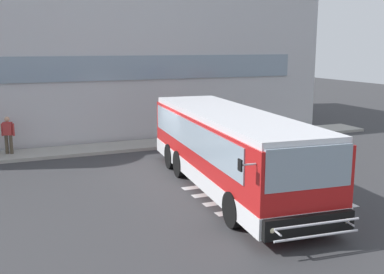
# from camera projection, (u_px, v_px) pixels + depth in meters

# --- Properties ---
(ground_plane) EXTENTS (80.00, 90.00, 0.02)m
(ground_plane) POSITION_uv_depth(u_px,v_px,m) (165.00, 172.00, 18.37)
(ground_plane) COLOR #353538
(ground_plane) RESTS_ON ground
(bay_paint_stripes) EXTENTS (4.40, 3.96, 0.01)m
(bay_paint_stripes) POSITION_uv_depth(u_px,v_px,m) (265.00, 196.00, 15.32)
(bay_paint_stripes) COLOR silver
(bay_paint_stripes) RESTS_ON ground
(terminal_building) EXTENTS (24.95, 13.80, 7.97)m
(terminal_building) POSITION_uv_depth(u_px,v_px,m) (89.00, 61.00, 27.87)
(terminal_building) COLOR #B7B7BC
(terminal_building) RESTS_ON ground
(boarding_curb) EXTENTS (27.15, 2.00, 0.15)m
(boarding_curb) POSITION_uv_depth(u_px,v_px,m) (132.00, 146.00, 22.69)
(boarding_curb) COLOR #9E9B93
(boarding_curb) RESTS_ON ground
(bus_main_foreground) EXTENTS (3.88, 10.91, 2.70)m
(bus_main_foreground) POSITION_uv_depth(u_px,v_px,m) (229.00, 151.00, 15.92)
(bus_main_foreground) COLOR red
(bus_main_foreground) RESTS_ON ground
(passenger_by_doorway) EXTENTS (0.55, 0.35, 1.68)m
(passenger_by_doorway) POSITION_uv_depth(u_px,v_px,m) (8.00, 133.00, 20.55)
(passenger_by_doorway) COLOR #4C4233
(passenger_by_doorway) RESTS_ON boarding_curb
(safety_bollard_yellow) EXTENTS (0.18, 0.18, 0.90)m
(safety_bollard_yellow) POSITION_uv_depth(u_px,v_px,m) (181.00, 140.00, 22.34)
(safety_bollard_yellow) COLOR yellow
(safety_bollard_yellow) RESTS_ON ground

